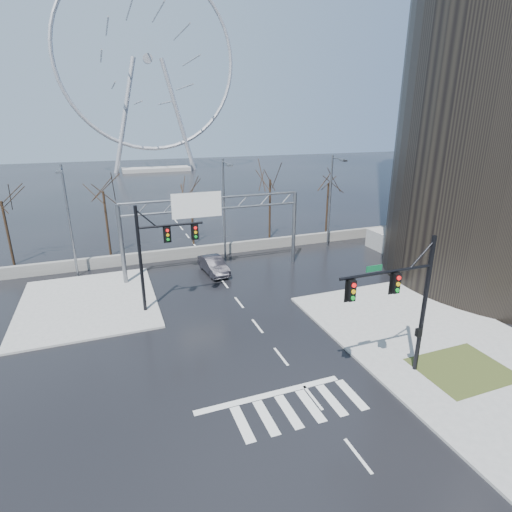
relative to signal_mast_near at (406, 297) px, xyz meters
name	(u,v)px	position (x,y,z in m)	size (l,w,h in m)	color
ground	(281,357)	(-5.14, 4.04, -4.87)	(260.00, 260.00, 0.00)	black
sidewalk_right_ext	(395,314)	(4.86, 6.04, -4.80)	(12.00, 10.00, 0.15)	gray
sidewalk_far	(88,302)	(-16.14, 16.04, -4.80)	(10.00, 12.00, 0.15)	gray
grass_strip	(462,369)	(3.86, -0.96, -4.72)	(5.00, 4.00, 0.02)	#303918
tower_podium	(510,250)	(23.86, 12.04, -3.87)	(22.00, 18.00, 2.00)	gray
barrier_wall	(203,251)	(-5.14, 24.04, -4.32)	(52.00, 0.50, 1.10)	slate
signal_mast_near	(406,297)	(0.00, 0.00, 0.00)	(5.52, 0.41, 8.00)	black
signal_mast_far	(156,248)	(-11.01, 13.00, -0.04)	(4.72, 0.41, 8.00)	black
sign_gantry	(210,218)	(-5.52, 19.00, 0.31)	(16.36, 0.40, 7.60)	slate
streetlight_left	(68,214)	(-17.14, 22.20, 1.01)	(0.50, 2.55, 10.00)	slate
streetlight_mid	(225,202)	(-3.14, 22.20, 1.01)	(0.50, 2.55, 10.00)	slate
streetlight_right	(332,194)	(8.86, 22.20, 1.01)	(0.50, 2.55, 10.00)	slate
tree_far_left	(3,209)	(-23.14, 28.04, 0.70)	(3.50, 3.50, 7.00)	black
tree_left	(104,199)	(-14.14, 27.54, 1.10)	(3.75, 3.75, 7.50)	black
tree_center	(191,199)	(-5.14, 28.54, 0.30)	(3.25, 3.25, 6.50)	black
tree_right	(270,186)	(3.86, 27.54, 1.34)	(3.90, 3.90, 7.80)	black
tree_far_right	(328,189)	(11.86, 28.04, 0.54)	(3.40, 3.40, 6.80)	black
ferris_wheel	(148,67)	(-0.14, 99.04, 21.26)	(45.00, 6.00, 50.91)	gray
car	(214,265)	(-5.34, 18.89, -4.10)	(1.63, 4.66, 1.54)	black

